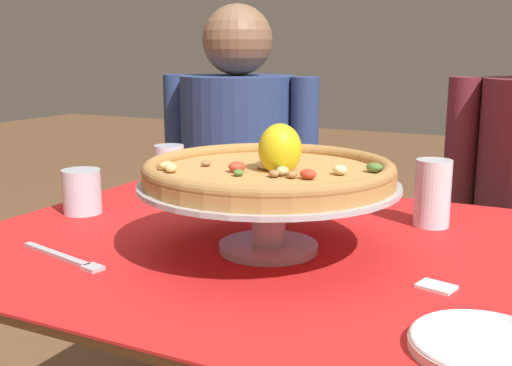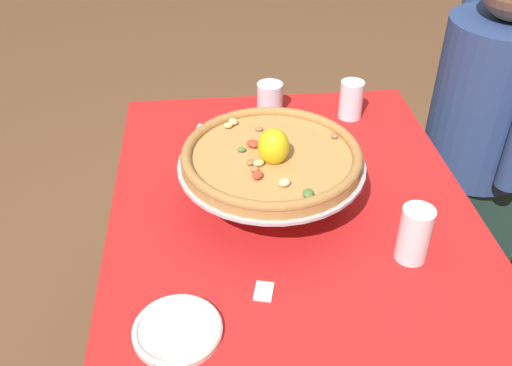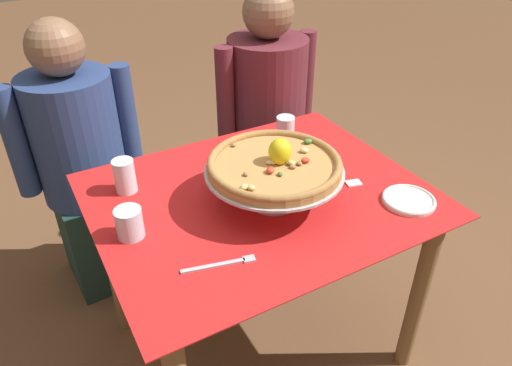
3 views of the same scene
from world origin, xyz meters
name	(u,v)px [view 1 (image 1 of 3)]	position (x,y,z in m)	size (l,w,h in m)	color
dining_table	(270,305)	(0.00, 0.00, 0.60)	(1.05, 0.85, 0.72)	olive
pizza_stand	(269,199)	(0.02, -0.05, 0.81)	(0.43, 0.43, 0.12)	#B7B7C1
pizza	(269,170)	(0.02, -0.05, 0.85)	(0.41, 0.41, 0.10)	#BC8447
water_glass_side_left	(83,194)	(-0.42, 0.00, 0.76)	(0.08, 0.08, 0.09)	silver
water_glass_back_right	(432,196)	(0.23, 0.22, 0.78)	(0.07, 0.07, 0.13)	white
water_glass_back_left	(170,173)	(-0.37, 0.23, 0.77)	(0.07, 0.07, 0.11)	white
side_plate	(485,345)	(0.39, -0.26, 0.73)	(0.17, 0.17, 0.02)	silver
dinner_fork	(66,258)	(-0.25, -0.24, 0.72)	(0.20, 0.06, 0.01)	#B7B7C1
sugar_packet	(436,287)	(0.30, -0.10, 0.72)	(0.05, 0.04, 0.01)	white
diner_left	(238,208)	(-0.43, 0.69, 0.57)	(0.50, 0.36, 1.18)	#1E3833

